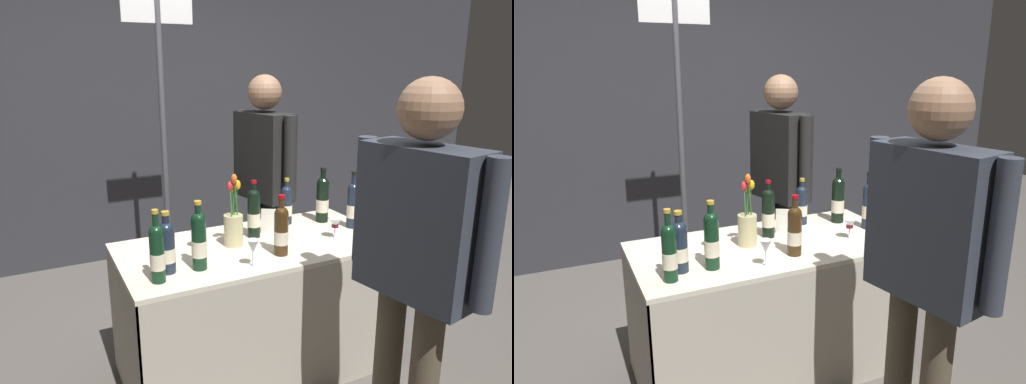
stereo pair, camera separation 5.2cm
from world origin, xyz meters
The scene contains 19 objects.
ground_plane centered at (0.00, 0.00, 0.00)m, with size 12.00×12.00×0.00m, color #514C47.
back_partition centered at (0.00, 2.12, 1.57)m, with size 7.80×0.12×3.15m, color #2D2D33.
tasting_table centered at (0.00, 0.00, 0.54)m, with size 1.52×0.75×0.78m.
featured_wine_bottle centered at (-0.55, -0.15, 0.92)m, with size 0.08×0.08×0.31m.
display_bottle_0 centered at (-0.40, -0.18, 0.94)m, with size 0.07×0.07×0.35m.
display_bottle_1 centered at (-0.62, -0.23, 0.93)m, with size 0.07×0.07×0.35m.
display_bottle_2 centered at (0.04, 0.11, 0.93)m, with size 0.08×0.08×0.34m.
display_bottle_3 centered at (0.55, 0.17, 0.94)m, with size 0.08×0.08×0.35m.
display_bottle_4 centered at (0.65, -0.01, 0.93)m, with size 0.07×0.07×0.35m.
display_bottle_5 centered at (0.33, 0.23, 0.91)m, with size 0.07×0.07×0.29m.
display_bottle_6 centered at (0.05, -0.19, 0.92)m, with size 0.08×0.08×0.33m.
wine_glass_near_vendor centered at (0.45, -0.12, 0.87)m, with size 0.07×0.07×0.12m.
wine_glass_mid centered at (-0.15, -0.27, 0.89)m, with size 0.06×0.06×0.14m.
wine_glass_near_taster centered at (-0.31, 0.09, 0.87)m, with size 0.08×0.08×0.12m.
flower_vase centered at (-0.12, 0.03, 0.91)m, with size 0.11×0.11×0.41m.
brochure_stand centered at (0.16, 0.11, 0.86)m, with size 0.13×0.01×0.15m, color silver.
vendor_presenter centered at (0.38, 0.63, 1.02)m, with size 0.29×0.60×1.69m.
taster_foreground_right centered at (0.25, -0.94, 1.04)m, with size 0.29×0.63×1.71m.
booth_signpost centered at (-0.17, 1.21, 1.38)m, with size 0.50×0.04×2.25m.
Camera 2 is at (-1.05, -2.24, 1.75)m, focal length 33.09 mm.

